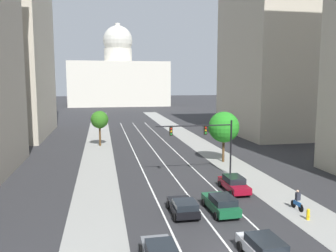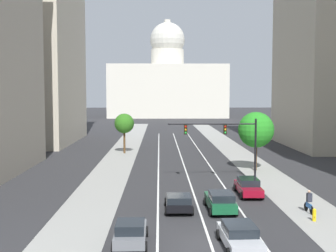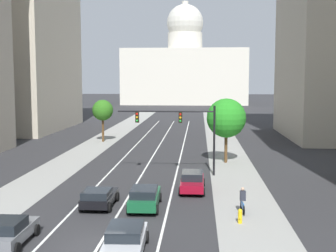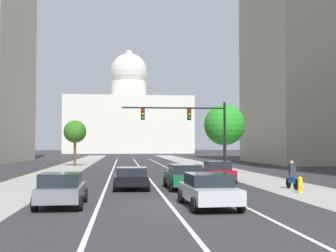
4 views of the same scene
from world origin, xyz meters
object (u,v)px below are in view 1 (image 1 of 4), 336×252
at_px(car_crimson, 234,183).
at_px(fire_hydrant, 308,214).
at_px(car_green, 221,203).
at_px(street_tree_mid_right, 224,127).
at_px(car_silver, 266,250).
at_px(street_tree_near_left, 100,120).
at_px(capitol_building, 119,79).
at_px(cyclist, 297,200).
at_px(traffic_signal_mast, 207,136).
at_px(car_black, 183,207).

bearing_deg(car_crimson, fire_hydrant, -158.43).
height_order(car_green, street_tree_mid_right, street_tree_mid_right).
height_order(car_silver, street_tree_near_left, street_tree_near_left).
xyz_separation_m(capitol_building, car_crimson, (4.71, -126.58, -10.95)).
bearing_deg(car_green, cyclist, -96.68).
xyz_separation_m(car_green, street_tree_near_left, (-9.78, 31.92, 3.59)).
distance_m(capitol_building, street_tree_near_left, 100.32).
height_order(car_crimson, street_tree_mid_right, street_tree_mid_right).
distance_m(traffic_signal_mast, fire_hydrant, 14.73).
relative_size(street_tree_mid_right, street_tree_near_left, 1.15).
bearing_deg(car_crimson, street_tree_near_left, 26.02).
height_order(capitol_building, cyclist, capitol_building).
distance_m(car_black, street_tree_near_left, 32.74).
relative_size(car_black, car_green, 0.88).
bearing_deg(car_crimson, car_green, 148.52).
xyz_separation_m(traffic_signal_mast, street_tree_near_left, (-11.91, 21.08, -0.21)).
xyz_separation_m(fire_hydrant, street_tree_near_left, (-15.94, 34.64, 3.92)).
bearing_deg(car_silver, car_crimson, -15.79).
distance_m(car_black, cyclist, 9.68).
height_order(capitol_building, car_black, capitol_building).
xyz_separation_m(car_crimson, street_tree_near_left, (-12.92, 26.86, 3.60)).
bearing_deg(street_tree_near_left, cyclist, -63.41).
distance_m(fire_hydrant, street_tree_near_left, 38.33).
distance_m(car_black, car_green, 3.15).
relative_size(car_crimson, fire_hydrant, 5.11).
distance_m(car_crimson, traffic_signal_mast, 7.00).
bearing_deg(car_black, street_tree_near_left, 12.02).
distance_m(capitol_building, fire_hydrant, 135.04).
distance_m(capitol_building, car_black, 132.03).
xyz_separation_m(car_silver, fire_hydrant, (6.16, 5.20, -0.30)).
xyz_separation_m(capitol_building, fire_hydrant, (7.73, -134.35, -11.27)).
bearing_deg(street_tree_near_left, car_crimson, -64.32).
height_order(car_green, car_crimson, car_green).
xyz_separation_m(car_crimson, car_silver, (-3.14, -12.97, -0.02)).
distance_m(car_silver, street_tree_mid_right, 26.23).
height_order(cyclist, street_tree_mid_right, street_tree_mid_right).
xyz_separation_m(car_green, car_crimson, (3.14, 5.06, -0.01)).
bearing_deg(car_black, capitol_building, -0.43).
xyz_separation_m(car_black, fire_hydrant, (9.31, -2.79, -0.26)).
height_order(traffic_signal_mast, street_tree_near_left, traffic_signal_mast).
distance_m(car_crimson, fire_hydrant, 8.35).
xyz_separation_m(car_silver, traffic_signal_mast, (2.14, 18.76, 3.83)).
bearing_deg(capitol_building, car_black, -90.68).
xyz_separation_m(car_crimson, cyclist, (3.37, -5.68, 0.07)).
relative_size(traffic_signal_mast, cyclist, 5.15).
height_order(traffic_signal_mast, fire_hydrant, traffic_signal_mast).
bearing_deg(car_black, car_silver, -158.28).
relative_size(capitol_building, car_green, 9.28).
distance_m(capitol_building, street_tree_mid_right, 114.93).
xyz_separation_m(capitol_building, street_tree_mid_right, (8.03, -114.43, -7.05)).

